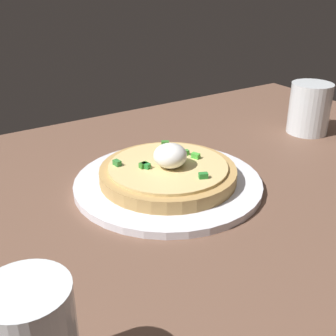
% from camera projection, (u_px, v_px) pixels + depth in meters
% --- Properties ---
extents(dining_table, '(1.19, 0.81, 0.02)m').
position_uv_depth(dining_table, '(183.00, 203.00, 0.64)').
color(dining_table, brown).
rests_on(dining_table, ground).
extents(plate, '(0.29, 0.29, 0.01)m').
position_uv_depth(plate, '(168.00, 183.00, 0.66)').
color(plate, white).
rests_on(plate, dining_table).
extents(pizza, '(0.21, 0.21, 0.06)m').
position_uv_depth(pizza, '(168.00, 171.00, 0.66)').
color(pizza, tan).
rests_on(pizza, plate).
extents(cup_near, '(0.08, 0.08, 0.10)m').
position_uv_depth(cup_near, '(309.00, 110.00, 0.86)').
color(cup_near, silver).
rests_on(cup_near, dining_table).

